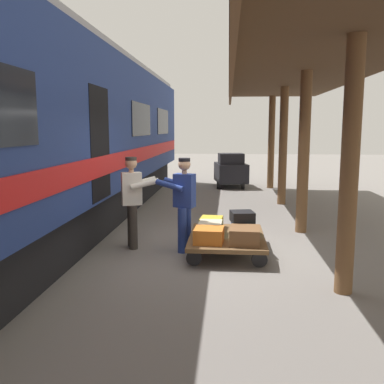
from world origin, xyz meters
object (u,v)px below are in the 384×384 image
(suitcase_orange_carryall, at_px, (209,235))
(suitcase_navy_fabric, at_px, (243,224))
(porter_in_overalls, at_px, (183,201))
(porter_by_door, at_px, (133,199))
(baggage_tug, at_px, (231,171))
(train_car, at_px, (19,137))
(luggage_cart, at_px, (227,238))
(suitcase_cream_canvas, at_px, (210,229))
(suitcase_black_hardshell, at_px, (242,217))
(suitcase_teal_softside, at_px, (244,229))
(suitcase_brown_leather, at_px, (245,235))
(suitcase_yellow_case, at_px, (211,223))

(suitcase_orange_carryall, distance_m, suitcase_navy_fabric, 1.18)
(suitcase_navy_fabric, bearing_deg, porter_in_overalls, 21.83)
(suitcase_navy_fabric, height_order, porter_by_door, porter_by_door)
(baggage_tug, bearing_deg, porter_in_overalls, 84.09)
(porter_in_overalls, distance_m, baggage_tug, 8.74)
(suitcase_navy_fabric, distance_m, baggage_tug, 8.26)
(baggage_tug, bearing_deg, train_car, 66.12)
(luggage_cart, height_order, suitcase_orange_carryall, suitcase_orange_carryall)
(suitcase_navy_fabric, height_order, suitcase_cream_canvas, suitcase_cream_canvas)
(porter_in_overalls, bearing_deg, suitcase_black_hardshell, 176.82)
(suitcase_teal_softside, relative_size, porter_in_overalls, 0.34)
(suitcase_brown_leather, height_order, porter_in_overalls, porter_in_overalls)
(suitcase_cream_canvas, bearing_deg, porter_by_door, -8.89)
(suitcase_cream_canvas, bearing_deg, suitcase_yellow_case, -90.00)
(train_car, relative_size, luggage_cart, 11.30)
(suitcase_yellow_case, distance_m, suitcase_black_hardshell, 0.79)
(suitcase_yellow_case, bearing_deg, suitcase_navy_fabric, 180.00)
(suitcase_navy_fabric, relative_size, suitcase_cream_canvas, 0.80)
(suitcase_black_hardshell, xyz_separation_m, porter_in_overalls, (1.06, -0.06, 0.25))
(luggage_cart, height_order, suitcase_black_hardshell, suitcase_black_hardshell)
(luggage_cart, distance_m, porter_by_door, 1.87)
(train_car, distance_m, suitcase_cream_canvas, 3.82)
(suitcase_cream_canvas, distance_m, porter_by_door, 1.54)
(luggage_cart, xyz_separation_m, suitcase_brown_leather, (-0.30, 0.51, 0.18))
(suitcase_brown_leather, xyz_separation_m, porter_in_overalls, (1.08, -0.59, 0.46))
(suitcase_brown_leather, bearing_deg, luggage_cart, -59.74)
(luggage_cart, xyz_separation_m, suitcase_black_hardshell, (-0.27, -0.02, 0.39))
(suitcase_brown_leather, distance_m, porter_in_overalls, 1.32)
(suitcase_yellow_case, bearing_deg, suitcase_teal_softside, 139.40)
(luggage_cart, distance_m, suitcase_navy_fabric, 0.61)
(suitcase_teal_softside, height_order, suitcase_brown_leather, suitcase_brown_leather)
(train_car, relative_size, suitcase_orange_carryall, 43.00)
(suitcase_teal_softside, bearing_deg, suitcase_yellow_case, -40.60)
(suitcase_teal_softside, relative_size, suitcase_cream_canvas, 1.06)
(suitcase_teal_softside, distance_m, porter_in_overalls, 1.19)
(porter_by_door, bearing_deg, suitcase_cream_canvas, 171.11)
(suitcase_orange_carryall, distance_m, suitcase_brown_leather, 0.60)
(suitcase_navy_fabric, height_order, baggage_tug, baggage_tug)
(suitcase_navy_fabric, xyz_separation_m, suitcase_cream_canvas, (0.60, 0.51, 0.02))
(suitcase_teal_softside, bearing_deg, luggage_cart, 0.00)
(suitcase_navy_fabric, distance_m, suitcase_cream_canvas, 0.79)
(luggage_cart, distance_m, baggage_tug, 8.77)
(suitcase_black_hardshell, distance_m, baggage_tug, 8.75)
(porter_in_overalls, bearing_deg, porter_by_door, -8.90)
(suitcase_navy_fabric, relative_size, baggage_tug, 0.24)
(suitcase_teal_softside, xyz_separation_m, porter_by_door, (2.04, -0.23, 0.47))
(suitcase_teal_softside, xyz_separation_m, porter_in_overalls, (1.08, -0.08, 0.47))
(suitcase_orange_carryall, relative_size, suitcase_brown_leather, 0.84)
(suitcase_yellow_case, relative_size, suitcase_navy_fabric, 1.09)
(suitcase_black_hardshell, relative_size, porter_by_door, 0.23)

